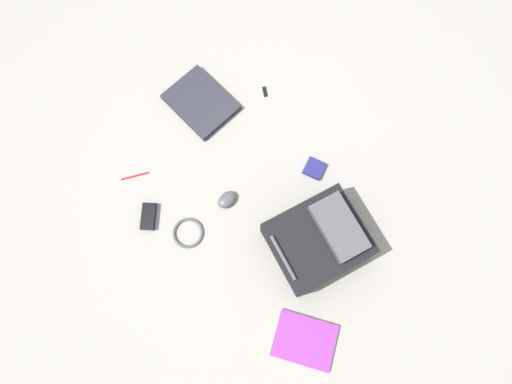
# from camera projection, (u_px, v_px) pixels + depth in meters

# --- Properties ---
(ground_plane) EXTENTS (4.07, 4.07, 0.00)m
(ground_plane) POSITION_uv_depth(u_px,v_px,m) (254.00, 189.00, 1.90)
(ground_plane) COLOR gray
(backpack) EXTENTS (0.47, 0.49, 0.20)m
(backpack) POSITION_uv_depth(u_px,v_px,m) (319.00, 239.00, 1.75)
(backpack) COLOR black
(backpack) RESTS_ON ground_plane
(laptop) EXTENTS (0.37, 0.31, 0.03)m
(laptop) POSITION_uv_depth(u_px,v_px,m) (201.00, 102.00, 2.00)
(laptop) COLOR #24242C
(laptop) RESTS_ON ground_plane
(book_manual) EXTENTS (0.30, 0.26, 0.02)m
(book_manual) POSITION_uv_depth(u_px,v_px,m) (304.00, 340.00, 1.72)
(book_manual) COLOR silver
(book_manual) RESTS_ON ground_plane
(computer_mouse) EXTENTS (0.08, 0.11, 0.04)m
(computer_mouse) POSITION_uv_depth(u_px,v_px,m) (227.00, 200.00, 1.87)
(computer_mouse) COLOR #4C4C51
(computer_mouse) RESTS_ON ground_plane
(cable_coil) EXTENTS (0.14, 0.14, 0.01)m
(cable_coil) POSITION_uv_depth(u_px,v_px,m) (188.00, 233.00, 1.84)
(cable_coil) COLOR #4C4C51
(cable_coil) RESTS_ON ground_plane
(power_brick) EXTENTS (0.12, 0.14, 0.03)m
(power_brick) POSITION_uv_depth(u_px,v_px,m) (149.00, 217.00, 1.85)
(power_brick) COLOR black
(power_brick) RESTS_ON ground_plane
(pen_black) EXTENTS (0.09, 0.10, 0.01)m
(pen_black) POSITION_uv_depth(u_px,v_px,m) (135.00, 176.00, 1.91)
(pen_black) COLOR red
(pen_black) RESTS_ON ground_plane
(earbud_pouch) EXTENTS (0.10, 0.10, 0.03)m
(earbud_pouch) POSITION_uv_depth(u_px,v_px,m) (314.00, 168.00, 1.92)
(earbud_pouch) COLOR navy
(earbud_pouch) RESTS_ON ground_plane
(usb_stick) EXTENTS (0.05, 0.05, 0.01)m
(usb_stick) POSITION_uv_depth(u_px,v_px,m) (265.00, 92.00, 2.03)
(usb_stick) COLOR black
(usb_stick) RESTS_ON ground_plane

